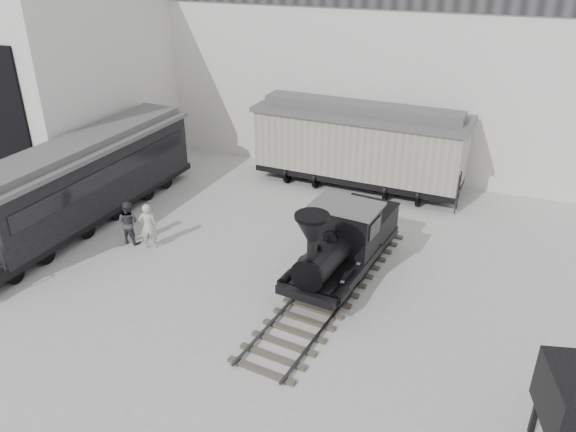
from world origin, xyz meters
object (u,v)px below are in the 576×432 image
at_px(locomotive, 341,247).
at_px(boxcar, 359,144).
at_px(passenger_coach, 87,180).
at_px(visitor_a, 148,226).
at_px(visitor_b, 128,222).

height_order(locomotive, boxcar, boxcar).
distance_m(boxcar, passenger_coach, 12.34).
height_order(visitor_a, visitor_b, visitor_a).
distance_m(boxcar, visitor_a, 10.75).
distance_m(locomotive, visitor_a, 7.57).
relative_size(passenger_coach, visitor_a, 6.72).
xyz_separation_m(passenger_coach, visitor_b, (2.74, -1.10, -0.96)).
distance_m(visitor_a, visitor_b, 0.97).
bearing_deg(visitor_b, boxcar, -128.40).
relative_size(locomotive, visitor_b, 5.66).
height_order(locomotive, visitor_b, locomotive).
relative_size(passenger_coach, visitor_b, 7.12).
height_order(boxcar, visitor_a, boxcar).
bearing_deg(locomotive, boxcar, 107.85).
height_order(locomotive, passenger_coach, locomotive).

